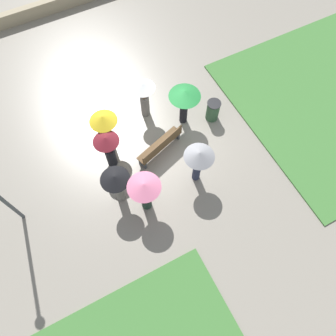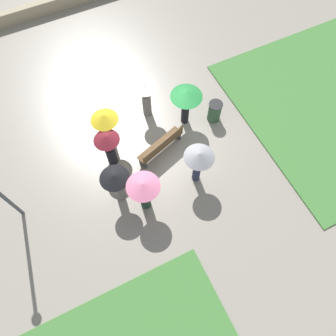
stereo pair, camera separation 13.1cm
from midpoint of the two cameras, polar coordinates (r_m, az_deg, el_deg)
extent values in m
plane|color=gray|center=(12.86, 1.71, 4.34)|extent=(90.00, 90.00, 0.00)
cube|color=#427A38|center=(15.58, 27.35, 9.88)|extent=(7.64, 8.25, 0.06)
cube|color=brown|center=(12.32, -1.07, 4.03)|extent=(2.02, 1.02, 0.05)
cube|color=brown|center=(12.04, -0.50, 4.11)|extent=(1.90, 0.67, 0.45)
cube|color=#383D42|center=(12.84, 1.84, 5.91)|extent=(0.19, 0.38, 0.40)
cube|color=#383D42|center=(12.24, -4.08, 0.98)|extent=(0.19, 0.38, 0.40)
cylinder|color=#335638|center=(13.28, 8.38, 9.68)|extent=(0.51, 0.51, 0.89)
cylinder|color=black|center=(12.91, 8.65, 10.89)|extent=(0.55, 0.55, 0.03)
cylinder|color=black|center=(12.20, -9.51, 2.24)|extent=(0.44, 0.44, 0.98)
sphere|color=beige|center=(11.68, -9.95, 3.66)|extent=(0.23, 0.23, 0.23)
cylinder|color=#4C4C4F|center=(11.44, -10.17, 4.39)|extent=(0.02, 0.02, 0.35)
cone|color=maroon|center=(11.20, -10.40, 5.13)|extent=(0.91, 0.91, 0.21)
cylinder|color=slate|center=(12.56, -9.84, 5.40)|extent=(0.39, 0.39, 1.07)
sphere|color=beige|center=(12.03, -10.31, 7.03)|extent=(0.23, 0.23, 0.23)
cylinder|color=#4C4C4F|center=(11.80, -10.54, 7.80)|extent=(0.02, 0.02, 0.35)
cone|color=gold|center=(11.55, -10.79, 8.66)|extent=(0.99, 0.99, 0.27)
cylinder|color=black|center=(13.07, 3.28, 9.45)|extent=(0.31, 0.31, 0.96)
sphere|color=brown|center=(12.59, 3.42, 11.03)|extent=(0.23, 0.23, 0.23)
cylinder|color=#4C4C4F|center=(12.37, 3.49, 11.85)|extent=(0.02, 0.02, 0.35)
cone|color=#237A38|center=(12.12, 3.57, 12.77)|extent=(1.19, 1.19, 0.27)
cylinder|color=slate|center=(13.27, -3.40, 10.85)|extent=(0.49, 0.49, 1.01)
sphere|color=brown|center=(12.79, -3.55, 12.53)|extent=(0.21, 0.21, 0.21)
cylinder|color=#4C4C4F|center=(12.58, -3.63, 13.34)|extent=(0.02, 0.02, 0.35)
cone|color=white|center=(12.35, -3.71, 14.25)|extent=(0.92, 0.92, 0.26)
cylinder|color=#1E3328|center=(11.28, -3.64, -5.42)|extent=(0.48, 0.48, 1.04)
sphere|color=#997051|center=(10.69, -3.83, -4.19)|extent=(0.23, 0.23, 0.23)
cylinder|color=#4C4C4F|center=(10.43, -3.92, -3.59)|extent=(0.02, 0.02, 0.35)
cone|color=pink|center=(10.17, -4.02, -2.98)|extent=(1.10, 1.10, 0.20)
cylinder|color=#282D47|center=(11.73, 5.32, -0.61)|extent=(0.40, 0.40, 1.04)
sphere|color=#997051|center=(11.17, 5.59, 0.80)|extent=(0.21, 0.21, 0.21)
cylinder|color=#4C4C4F|center=(10.93, 5.72, 1.48)|extent=(0.02, 0.02, 0.35)
cone|color=gray|center=(10.67, 5.86, 2.23)|extent=(1.04, 1.04, 0.24)
cylinder|color=slate|center=(11.52, -8.19, -3.98)|extent=(0.37, 0.37, 0.99)
sphere|color=beige|center=(10.96, -8.60, -2.76)|extent=(0.22, 0.22, 0.22)
cylinder|color=#4C4C4F|center=(10.71, -8.80, -2.14)|extent=(0.02, 0.02, 0.35)
cone|color=black|center=(10.46, -9.01, -1.51)|extent=(0.98, 0.98, 0.20)
camera|label=1|loc=(0.07, -89.68, 0.64)|focal=35.00mm
camera|label=2|loc=(0.07, 90.32, -0.64)|focal=35.00mm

